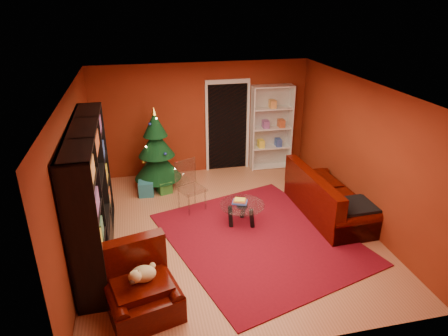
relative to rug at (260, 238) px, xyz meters
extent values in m
cube|color=#AE6845|center=(-0.46, 0.44, -0.03)|extent=(5.00, 5.50, 0.05)
cube|color=silver|center=(-0.46, 0.44, 2.62)|extent=(5.00, 5.50, 0.05)
cube|color=maroon|center=(-0.46, 3.21, 1.29)|extent=(5.00, 0.05, 2.60)
cube|color=maroon|center=(-2.98, 0.44, 1.29)|extent=(0.05, 5.50, 2.60)
cube|color=maroon|center=(2.07, 0.44, 1.29)|extent=(0.05, 5.50, 2.60)
cube|color=maroon|center=(0.00, 0.00, 0.00)|extent=(3.72, 4.05, 0.02)
cube|color=#206F85|center=(-1.88, 2.13, 0.15)|extent=(0.33, 0.33, 0.31)
cube|color=#267228|center=(-1.49, 2.17, 0.13)|extent=(0.34, 0.34, 0.28)
cube|color=maroon|center=(-1.62, 3.03, 0.11)|extent=(0.30, 0.30, 0.24)
camera|label=1|loc=(-1.90, -5.70, 3.96)|focal=32.00mm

